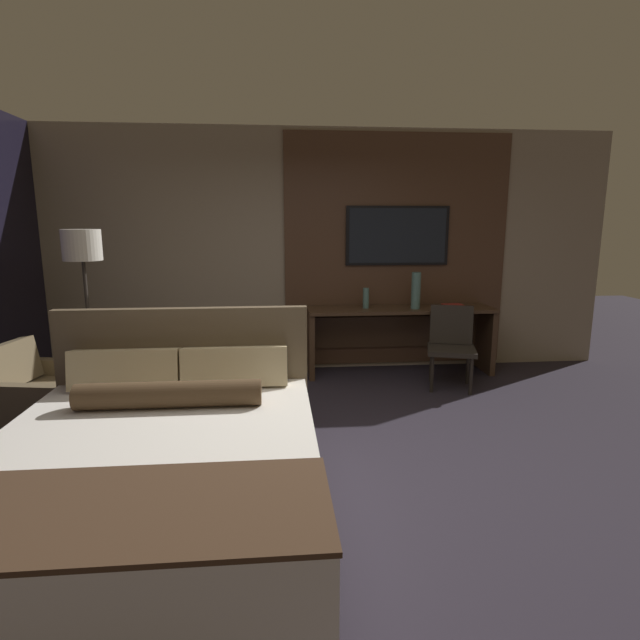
{
  "coord_description": "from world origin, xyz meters",
  "views": [
    {
      "loc": [
        -0.39,
        -3.28,
        1.74
      ],
      "look_at": [
        -0.02,
        0.86,
        0.93
      ],
      "focal_mm": 28.0,
      "sensor_mm": 36.0,
      "label": 1
    }
  ],
  "objects_px": {
    "bed": "(158,474)",
    "book": "(453,305)",
    "tv": "(397,236)",
    "armchair_by_window": "(45,403)",
    "floor_lamp": "(83,260)",
    "desk": "(399,327)",
    "vase_short": "(366,298)",
    "desk_chair": "(451,340)",
    "vase_tall": "(416,291)"
  },
  "relations": [
    {
      "from": "desk",
      "to": "armchair_by_window",
      "type": "relative_size",
      "value": 2.3
    },
    {
      "from": "desk",
      "to": "book",
      "type": "height_order",
      "value": "book"
    },
    {
      "from": "desk",
      "to": "floor_lamp",
      "type": "xyz_separation_m",
      "value": [
        -3.17,
        -0.86,
        0.87
      ]
    },
    {
      "from": "desk",
      "to": "book",
      "type": "distance_m",
      "value": 0.67
    },
    {
      "from": "desk_chair",
      "to": "desk",
      "type": "bearing_deg",
      "value": 145.39
    },
    {
      "from": "tv",
      "to": "armchair_by_window",
      "type": "bearing_deg",
      "value": -153.64
    },
    {
      "from": "desk_chair",
      "to": "book",
      "type": "height_order",
      "value": "desk_chair"
    },
    {
      "from": "armchair_by_window",
      "to": "floor_lamp",
      "type": "height_order",
      "value": "floor_lamp"
    },
    {
      "from": "tv",
      "to": "floor_lamp",
      "type": "distance_m",
      "value": 3.35
    },
    {
      "from": "vase_short",
      "to": "floor_lamp",
      "type": "bearing_deg",
      "value": -163.2
    },
    {
      "from": "armchair_by_window",
      "to": "desk_chair",
      "type": "bearing_deg",
      "value": -66.65
    },
    {
      "from": "desk_chair",
      "to": "floor_lamp",
      "type": "height_order",
      "value": "floor_lamp"
    },
    {
      "from": "desk",
      "to": "desk_chair",
      "type": "height_order",
      "value": "desk_chair"
    },
    {
      "from": "tv",
      "to": "vase_short",
      "type": "relative_size",
      "value": 5.25
    },
    {
      "from": "tv",
      "to": "armchair_by_window",
      "type": "relative_size",
      "value": 1.31
    },
    {
      "from": "tv",
      "to": "floor_lamp",
      "type": "relative_size",
      "value": 0.72
    },
    {
      "from": "desk",
      "to": "armchair_by_window",
      "type": "xyz_separation_m",
      "value": [
        -3.37,
        -1.46,
        -0.28
      ]
    },
    {
      "from": "bed",
      "to": "floor_lamp",
      "type": "distance_m",
      "value": 2.54
    },
    {
      "from": "bed",
      "to": "book",
      "type": "height_order",
      "value": "bed"
    },
    {
      "from": "armchair_by_window",
      "to": "vase_tall",
      "type": "height_order",
      "value": "vase_tall"
    },
    {
      "from": "desk",
      "to": "vase_tall",
      "type": "xyz_separation_m",
      "value": [
        0.15,
        -0.11,
        0.45
      ]
    },
    {
      "from": "bed",
      "to": "armchair_by_window",
      "type": "xyz_separation_m",
      "value": [
        -1.25,
        1.45,
        -0.08
      ]
    },
    {
      "from": "desk",
      "to": "tv",
      "type": "relative_size",
      "value": 1.76
    },
    {
      "from": "bed",
      "to": "book",
      "type": "distance_m",
      "value": 4.0
    },
    {
      "from": "tv",
      "to": "desk_chair",
      "type": "xyz_separation_m",
      "value": [
        0.44,
        -0.75,
        -1.08
      ]
    },
    {
      "from": "floor_lamp",
      "to": "armchair_by_window",
      "type": "bearing_deg",
      "value": -108.14
    },
    {
      "from": "bed",
      "to": "desk_chair",
      "type": "distance_m",
      "value": 3.49
    },
    {
      "from": "armchair_by_window",
      "to": "floor_lamp",
      "type": "xyz_separation_m",
      "value": [
        0.2,
        0.6,
        1.15
      ]
    },
    {
      "from": "bed",
      "to": "tv",
      "type": "bearing_deg",
      "value": 55.78
    },
    {
      "from": "vase_tall",
      "to": "vase_short",
      "type": "height_order",
      "value": "vase_tall"
    },
    {
      "from": "tv",
      "to": "vase_tall",
      "type": "bearing_deg",
      "value": -65.01
    },
    {
      "from": "desk_chair",
      "to": "vase_tall",
      "type": "bearing_deg",
      "value": 140.31
    },
    {
      "from": "floor_lamp",
      "to": "vase_short",
      "type": "height_order",
      "value": "floor_lamp"
    },
    {
      "from": "vase_short",
      "to": "desk_chair",
      "type": "bearing_deg",
      "value": -31.29
    },
    {
      "from": "floor_lamp",
      "to": "vase_tall",
      "type": "xyz_separation_m",
      "value": [
        3.32,
        0.75,
        -0.42
      ]
    },
    {
      "from": "tv",
      "to": "vase_short",
      "type": "bearing_deg",
      "value": -149.55
    },
    {
      "from": "vase_short",
      "to": "tv",
      "type": "bearing_deg",
      "value": 30.45
    },
    {
      "from": "desk_chair",
      "to": "armchair_by_window",
      "type": "xyz_separation_m",
      "value": [
        -3.8,
        -0.92,
        -0.25
      ]
    },
    {
      "from": "floor_lamp",
      "to": "book",
      "type": "height_order",
      "value": "floor_lamp"
    },
    {
      "from": "bed",
      "to": "floor_lamp",
      "type": "bearing_deg",
      "value": 117.28
    },
    {
      "from": "armchair_by_window",
      "to": "vase_short",
      "type": "bearing_deg",
      "value": -54.47
    },
    {
      "from": "desk_chair",
      "to": "book",
      "type": "xyz_separation_m",
      "value": [
        0.19,
        0.51,
        0.29
      ]
    },
    {
      "from": "floor_lamp",
      "to": "bed",
      "type": "bearing_deg",
      "value": -62.72
    },
    {
      "from": "bed",
      "to": "book",
      "type": "xyz_separation_m",
      "value": [
        2.74,
        2.88,
        0.46
      ]
    },
    {
      "from": "armchair_by_window",
      "to": "bed",
      "type": "bearing_deg",
      "value": -129.45
    },
    {
      "from": "vase_short",
      "to": "bed",
      "type": "bearing_deg",
      "value": -120.79
    },
    {
      "from": "tv",
      "to": "floor_lamp",
      "type": "bearing_deg",
      "value": -161.31
    },
    {
      "from": "book",
      "to": "vase_short",
      "type": "bearing_deg",
      "value": -179.95
    },
    {
      "from": "desk_chair",
      "to": "floor_lamp",
      "type": "xyz_separation_m",
      "value": [
        -3.61,
        -0.32,
        0.9
      ]
    },
    {
      "from": "tv",
      "to": "book",
      "type": "relative_size",
      "value": 5.21
    }
  ]
}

